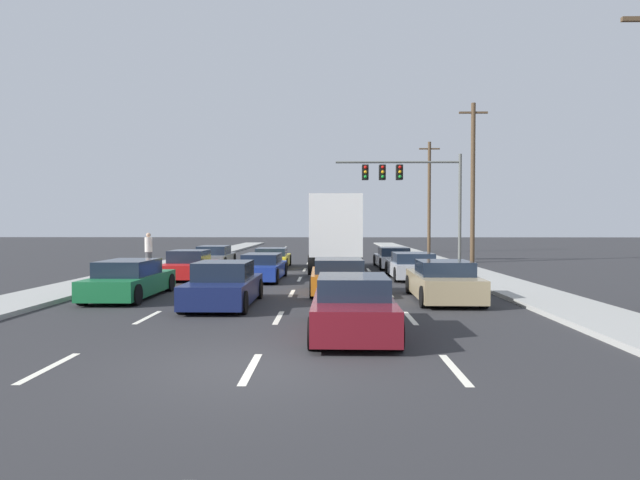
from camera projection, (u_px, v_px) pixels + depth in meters
name	position (u px, v px, depth m)	size (l,w,h in m)	color
ground_plane	(308.00, 263.00, 34.22)	(140.00, 140.00, 0.00)	#2B2B2D
sidewalk_right	(457.00, 269.00, 29.09)	(2.32, 80.00, 0.14)	#9E9E99
sidewalk_left	(154.00, 268.00, 29.36)	(2.32, 80.00, 0.14)	#9E9E99
lane_markings	(307.00, 266.00, 31.62)	(6.94, 57.00, 0.01)	silver
car_gray	(214.00, 257.00, 31.55)	(1.96, 4.36, 1.19)	slate
car_red	(189.00, 266.00, 24.32)	(1.87, 4.11, 1.27)	red
car_green	(130.00, 280.00, 17.96)	(1.83, 4.59, 1.25)	#196B38
car_yellow	(272.00, 258.00, 30.40)	(1.96, 4.28, 1.12)	yellow
car_blue	(262.00, 268.00, 23.75)	(1.89, 4.50, 1.15)	#1E389E
car_navy	(224.00, 286.00, 16.22)	(1.87, 4.26, 1.32)	#141E4C
box_truck	(335.00, 230.00, 28.22)	(2.62, 8.42, 3.80)	white
car_orange	(338.00, 277.00, 19.32)	(2.03, 4.31, 1.22)	orange
car_maroon	(353.00, 307.00, 12.10)	(1.87, 4.48, 1.29)	maroon
car_white	(393.00, 258.00, 30.45)	(1.88, 4.69, 1.15)	white
car_silver	(412.00, 266.00, 24.40)	(1.99, 4.44, 1.16)	#B7BABF
car_tan	(443.00, 282.00, 17.36)	(1.99, 4.46, 1.27)	tan
traffic_signal_mast	(403.00, 180.00, 34.80)	(8.01, 0.69, 6.91)	#595B56
utility_pole_mid	(473.00, 181.00, 34.45)	(1.80, 0.28, 10.05)	brown
utility_pole_far	(429.00, 196.00, 47.70)	(1.80, 0.28, 9.61)	brown
pedestrian_near_corner	(149.00, 251.00, 28.12)	(0.38, 0.38, 1.85)	#3F3F42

